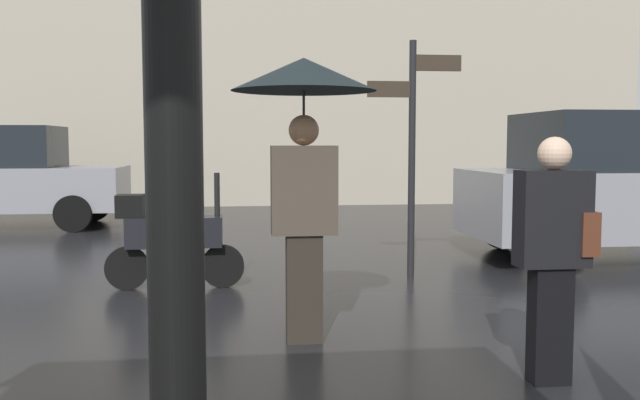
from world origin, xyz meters
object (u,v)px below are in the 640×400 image
at_px(pedestrian_with_bag, 554,245).
at_px(pedestrian_with_umbrella, 304,117).
at_px(parked_car_right, 627,186).
at_px(street_signpost, 413,134).
at_px(parked_scooter, 170,237).
at_px(parked_car_left, 2,176).

bearing_deg(pedestrian_with_bag, pedestrian_with_umbrella, -25.13).
xyz_separation_m(pedestrian_with_umbrella, parked_car_right, (4.67, 3.39, -0.77)).
bearing_deg(street_signpost, parked_scooter, -173.28).
relative_size(pedestrian_with_umbrella, pedestrian_with_bag, 1.38).
bearing_deg(street_signpost, pedestrian_with_umbrella, -121.14).
distance_m(pedestrian_with_bag, parked_scooter, 4.25).
bearing_deg(pedestrian_with_umbrella, parked_scooter, -110.28).
height_order(pedestrian_with_bag, parked_scooter, pedestrian_with_bag).
xyz_separation_m(parked_scooter, street_signpost, (2.71, 0.32, 1.09)).
distance_m(parked_car_right, street_signpost, 3.40).
height_order(pedestrian_with_umbrella, parked_car_left, pedestrian_with_umbrella).
bearing_deg(pedestrian_with_bag, parked_car_left, -43.62).
distance_m(pedestrian_with_bag, parked_car_right, 5.51).
xyz_separation_m(pedestrian_with_umbrella, parked_scooter, (-1.23, 2.12, -1.19)).
relative_size(pedestrian_with_bag, parked_car_left, 0.38).
bearing_deg(parked_car_left, parked_scooter, -70.99).
height_order(pedestrian_with_bag, parked_car_right, parked_car_right).
height_order(parked_car_right, street_signpost, street_signpost).
bearing_deg(parked_scooter, pedestrian_with_bag, -71.03).
bearing_deg(parked_car_left, street_signpost, -53.77).
height_order(pedestrian_with_bag, street_signpost, street_signpost).
xyz_separation_m(pedestrian_with_umbrella, pedestrian_with_bag, (1.50, -1.11, -0.84)).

